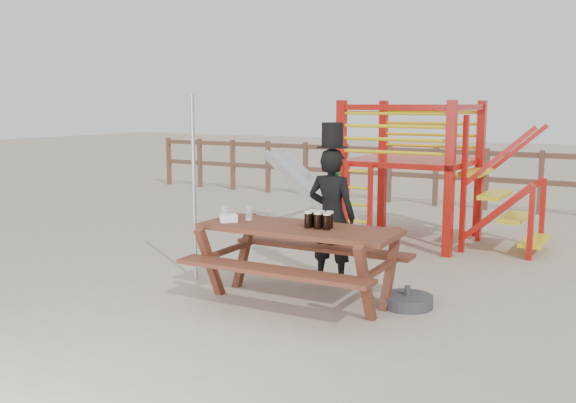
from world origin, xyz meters
The scene contains 10 objects.
ground centered at (0.00, 0.00, 0.00)m, with size 60.00×60.00×0.00m, color tan.
back_fence centered at (0.00, 7.00, 0.74)m, with size 15.09×0.09×1.20m.
playground_fort centered at (0.12, 3.58, 1.07)m, with size 4.71×1.84×2.10m.
picnic_table centered at (0.25, 0.03, 0.50)m, with size 2.11×1.49×0.80m.
man_with_hat centered at (0.23, 0.84, 0.83)m, with size 0.58×0.39×1.84m.
metal_pole centered at (-1.22, 0.18, 1.07)m, with size 0.05×0.05×2.15m, color #B2B2B7.
parasol_base centered at (1.29, 0.44, 0.06)m, with size 0.52×0.52×0.22m.
paper_bag centered at (-0.52, -0.12, 0.84)m, with size 0.18×0.14×0.08m, color white.
stout_pints centered at (0.47, 0.07, 0.89)m, with size 0.29×0.18×0.17m.
empty_glasses centered at (-0.51, 0.02, 0.87)m, with size 0.30×0.21×0.15m.
Camera 1 is at (3.43, -5.60, 2.04)m, focal length 40.00 mm.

